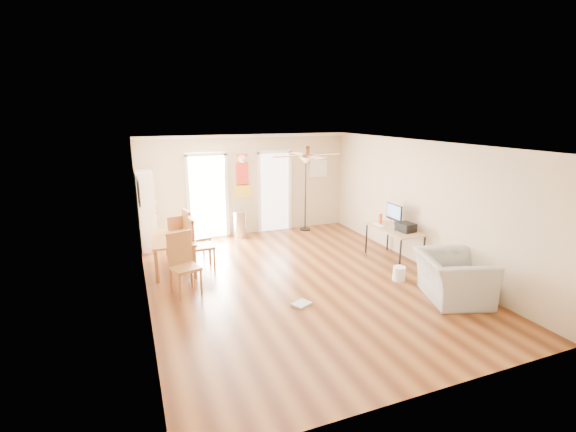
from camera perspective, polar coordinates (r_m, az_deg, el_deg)
name	(u,v)px	position (r m, az deg, el deg)	size (l,w,h in m)	color
floor	(300,281)	(7.92, 1.62, -9.10)	(7.00, 7.00, 0.00)	brown
ceiling	(301,144)	(7.28, 1.77, 10.01)	(5.50, 7.00, 0.00)	silver
wall_back	(247,185)	(10.73, -5.75, 4.35)	(5.50, 0.04, 2.60)	beige
wall_front	(430,291)	(4.67, 19.24, -9.88)	(5.50, 0.04, 2.60)	beige
wall_left	(142,231)	(6.92, -19.73, -2.03)	(0.04, 7.00, 2.60)	beige
wall_right	(421,204)	(8.92, 18.14, 1.66)	(0.04, 7.00, 2.60)	beige
crown_molding	(301,146)	(7.29, 1.77, 9.70)	(5.50, 7.00, 0.08)	white
kitchen_doorway	(208,197)	(10.52, -11.20, 2.57)	(0.90, 0.10, 2.10)	white
bathroom_doorway	(274,192)	(10.98, -1.93, 3.33)	(0.80, 0.10, 2.10)	white
wall_decal	(242,176)	(10.63, -6.40, 5.61)	(0.46, 0.03, 1.10)	red
ac_grille	(319,166)	(11.36, 4.30, 6.99)	(0.50, 0.04, 0.60)	white
framed_poster	(138,191)	(8.19, -20.22, 3.27)	(0.04, 0.66, 0.48)	black
ceiling_fan	(307,156)	(7.02, 2.74, 8.45)	(1.24, 1.24, 0.20)	#593819
bookshelf	(147,210)	(10.06, -19.18, 0.77)	(0.37, 0.83, 1.85)	silver
dining_table	(174,253)	(8.70, -15.69, -5.02)	(0.83, 1.38, 0.69)	brown
dining_chair_right_a	(197,235)	(9.06, -12.61, -2.56)	(0.47, 0.47, 1.14)	olive
dining_chair_right_b	(202,244)	(8.51, -11.95, -3.80)	(0.45, 0.45, 1.09)	brown
dining_chair_near	(185,265)	(7.42, -14.20, -6.63)	(0.45, 0.45, 1.10)	olive
dining_chair_far	(175,236)	(9.34, -15.47, -2.73)	(0.40, 0.40, 0.98)	#976330
trash_can	(240,225)	(10.55, -6.75, -1.19)	(0.31, 0.31, 0.68)	silver
torchiere_lamp	(305,194)	(11.00, 2.45, 3.10)	(0.38, 0.38, 2.01)	black
computer_desk	(394,244)	(9.18, 14.56, -3.85)	(0.67, 1.33, 0.71)	tan
imac	(394,215)	(9.22, 14.62, 0.12)	(0.07, 0.52, 0.48)	black
keyboard	(379,225)	(9.25, 12.59, -1.21)	(0.13, 0.39, 0.01)	silver
printer	(406,227)	(8.90, 16.17, -1.51)	(0.30, 0.35, 0.18)	black
orange_bottle	(380,219)	(9.36, 12.81, -0.37)	(0.08, 0.08, 0.23)	#F94216
wastebasket_a	(399,273)	(8.19, 15.28, -7.77)	(0.24, 0.24, 0.27)	white
floor_cloth	(302,304)	(7.00, 1.91, -12.23)	(0.30, 0.23, 0.04)	#A6A5A1
armchair	(453,278)	(7.62, 22.05, -7.99)	(1.20, 1.05, 0.78)	#9C9D98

